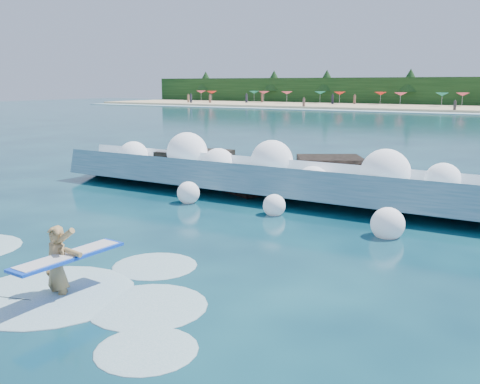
# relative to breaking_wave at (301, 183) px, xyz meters

# --- Properties ---
(ground) EXTENTS (200.00, 200.00, 0.00)m
(ground) POSITION_rel_breaking_wave_xyz_m (-0.89, -7.07, -0.58)
(ground) COLOR #072838
(ground) RESTS_ON ground
(breaking_wave) EXTENTS (19.27, 2.95, 1.66)m
(breaking_wave) POSITION_rel_breaking_wave_xyz_m (0.00, 0.00, 0.00)
(breaking_wave) COLOR teal
(breaking_wave) RESTS_ON ground
(rock_cluster) EXTENTS (8.60, 3.68, 1.57)m
(rock_cluster) POSITION_rel_breaking_wave_xyz_m (-2.61, 1.01, -0.08)
(rock_cluster) COLOR black
(rock_cluster) RESTS_ON ground
(surfer_with_board) EXTENTS (0.92, 2.84, 1.64)m
(surfer_with_board) POSITION_rel_breaking_wave_xyz_m (-0.18, -10.21, 0.03)
(surfer_with_board) COLOR #A27F4B
(surfer_with_board) RESTS_ON ground
(wave_spray) EXTENTS (15.22, 4.50, 2.17)m
(wave_spray) POSITION_rel_breaking_wave_xyz_m (-0.49, -0.21, 0.47)
(wave_spray) COLOR white
(wave_spray) RESTS_ON ground
(surf_foam) EXTENTS (9.03, 5.72, 0.16)m
(surf_foam) POSITION_rel_breaking_wave_xyz_m (-0.97, -10.03, -0.58)
(surf_foam) COLOR silver
(surf_foam) RESTS_ON ground
(beachgoers) EXTENTS (108.80, 13.67, 1.94)m
(beachgoers) POSITION_rel_breaking_wave_xyz_m (-3.19, 67.49, 0.48)
(beachgoers) COLOR #3F332D
(beachgoers) RESTS_ON ground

